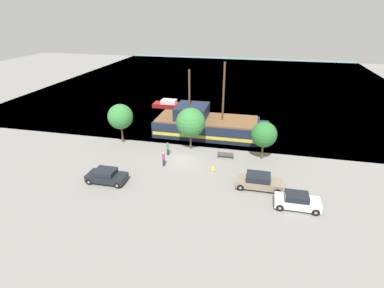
% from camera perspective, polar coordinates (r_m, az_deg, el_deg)
% --- Properties ---
extents(ground_plane, '(160.00, 160.00, 0.00)m').
position_cam_1_polar(ground_plane, '(36.44, -1.85, -2.88)').
color(ground_plane, gray).
extents(water_surface, '(80.00, 80.00, 0.00)m').
position_cam_1_polar(water_surface, '(77.58, 6.44, 11.85)').
color(water_surface, slate).
rests_on(water_surface, ground).
extents(pirate_ship, '(15.92, 5.96, 10.41)m').
position_cam_1_polar(pirate_ship, '(42.98, 2.63, 3.75)').
color(pirate_ship, '#192338').
rests_on(pirate_ship, water_surface).
extents(moored_boat_dockside, '(6.78, 2.29, 1.43)m').
position_cam_1_polar(moored_boat_dockside, '(55.72, -4.01, 7.50)').
color(moored_boat_dockside, maroon).
rests_on(moored_boat_dockside, water_surface).
extents(parked_car_curb_front, '(4.09, 2.00, 1.44)m').
position_cam_1_polar(parked_car_curb_front, '(32.73, -15.99, -5.87)').
color(parked_car_curb_front, black).
rests_on(parked_car_curb_front, ground_plane).
extents(parked_car_curb_mid, '(4.58, 1.98, 1.57)m').
position_cam_1_polar(parked_car_curb_mid, '(31.19, 12.62, -6.96)').
color(parked_car_curb_mid, '#7F705B').
rests_on(parked_car_curb_mid, ground_plane).
extents(parked_car_curb_rear, '(4.02, 1.84, 1.47)m').
position_cam_1_polar(parked_car_curb_rear, '(29.30, 19.37, -10.21)').
color(parked_car_curb_rear, white).
rests_on(parked_car_curb_rear, ground_plane).
extents(fire_hydrant, '(0.42, 0.25, 0.76)m').
position_cam_1_polar(fire_hydrant, '(33.49, 3.98, -4.77)').
color(fire_hydrant, yellow).
rests_on(fire_hydrant, ground_plane).
extents(bench_promenade_east, '(1.92, 0.45, 0.85)m').
position_cam_1_polar(bench_promenade_east, '(36.65, 6.40, -2.08)').
color(bench_promenade_east, '#4C4742').
rests_on(bench_promenade_east, ground_plane).
extents(pedestrian_walking_near, '(0.32, 0.32, 1.69)m').
position_cam_1_polar(pedestrian_walking_near, '(37.18, -4.62, -0.89)').
color(pedestrian_walking_near, '#232838').
rests_on(pedestrian_walking_near, ground_plane).
extents(pedestrian_walking_far, '(0.32, 0.32, 1.73)m').
position_cam_1_polar(pedestrian_walking_far, '(34.66, -5.43, -2.87)').
color(pedestrian_walking_far, '#232838').
rests_on(pedestrian_walking_far, ground_plane).
extents(tree_row_east, '(3.33, 3.33, 5.34)m').
position_cam_1_polar(tree_row_east, '(40.76, -13.48, 5.08)').
color(tree_row_east, brown).
rests_on(tree_row_east, ground_plane).
extents(tree_row_mideast, '(3.71, 3.71, 5.47)m').
position_cam_1_polar(tree_row_mideast, '(37.73, -0.26, 4.11)').
color(tree_row_mideast, brown).
rests_on(tree_row_mideast, ground_plane).
extents(tree_row_midwest, '(3.04, 3.04, 4.69)m').
position_cam_1_polar(tree_row_midwest, '(36.22, 13.56, 1.75)').
color(tree_row_midwest, brown).
rests_on(tree_row_midwest, ground_plane).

